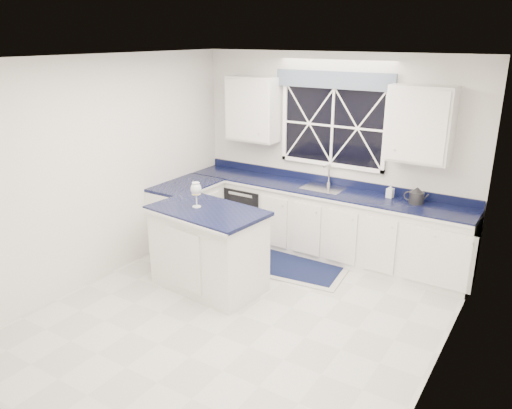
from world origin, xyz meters
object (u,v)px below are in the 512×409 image
Objects in this scene: faucet at (328,174)px; kettle at (416,196)px; wine_glass at (196,190)px; dishwasher at (253,211)px; island at (209,248)px; soap_bottle at (390,191)px.

kettle is (1.24, -0.13, -0.06)m from faucet.
kettle is 2.68m from wine_glass.
island reaches higher than dishwasher.
wine_glass is at bearing -170.48° from island.
faucet is at bearing 167.71° from kettle.
dishwasher is 1.31m from faucet.
kettle is 1.65× the size of soap_bottle.
faucet is 0.21× the size of island.
faucet is at bearing 64.88° from wine_glass.
island is at bearing 3.47° from wine_glass.
faucet is 1.02× the size of kettle.
kettle is 0.35m from soap_bottle.
island is at bearing -75.86° from dishwasher.
kettle is (1.93, 1.66, 0.54)m from island.
kettle is 0.99× the size of wine_glass.
dishwasher is 2.09m from soap_bottle.
island is 2.40m from soap_bottle.
wine_glass is (-0.15, -0.01, 0.70)m from island.
soap_bottle is at bearing 44.84° from wine_glass.
kettle is at bearing 46.71° from island.
faucet reaches higher than island.
soap_bottle reaches higher than island.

